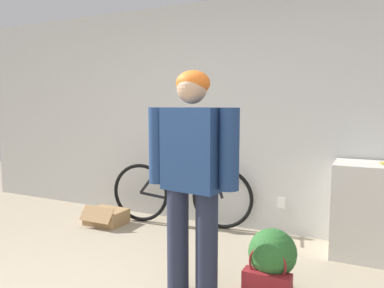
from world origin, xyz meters
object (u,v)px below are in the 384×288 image
Objects in this scene: person at (192,169)px; cardboard_box at (106,217)px; bicycle at (180,193)px; potted_plant at (272,258)px; handbag at (267,283)px.

person is 3.75× the size of cardboard_box.
potted_plant is at bearing -49.10° from bicycle.
cardboard_box is 2.32m from potted_plant.
bicycle is 0.93m from cardboard_box.
person is 4.08× the size of handbag.
person is 0.92m from potted_plant.
handbag reaches higher than cardboard_box.
potted_plant is at bearing 88.03° from handbag.
person is at bearing -32.62° from cardboard_box.
handbag is (0.52, 0.17, -0.83)m from person.
bicycle is 1.87m from handbag.
bicycle is at bearing 128.84° from person.
bicycle is at bearing 137.72° from handbag.
person is 2.15m from cardboard_box.
bicycle is 4.17× the size of handbag.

